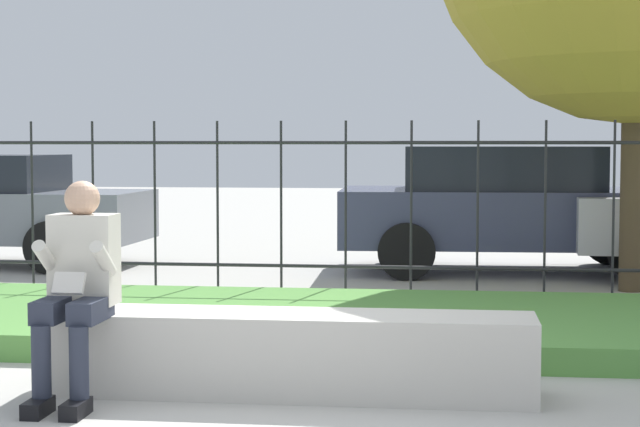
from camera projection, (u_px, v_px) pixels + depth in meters
The scene contains 6 objects.
ground_plane at pixel (284, 395), 6.46m from camera, with size 60.00×60.00×0.00m, color #B2AFA8.
stone_bench at pixel (286, 358), 6.45m from camera, with size 2.98×0.53×0.50m.
person_seated_reader at pixel (78, 280), 6.26m from camera, with size 0.42×0.73×1.30m.
grass_berm at pixel (324, 323), 8.47m from camera, with size 10.07×2.67×0.19m.
iron_fence at pixel (346, 208), 10.14m from camera, with size 8.07×0.03×1.73m.
car_parked_center at pixel (511, 206), 12.62m from camera, with size 4.13×2.09×1.49m.
Camera 1 is at (0.99, -6.30, 1.52)m, focal length 60.00 mm.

